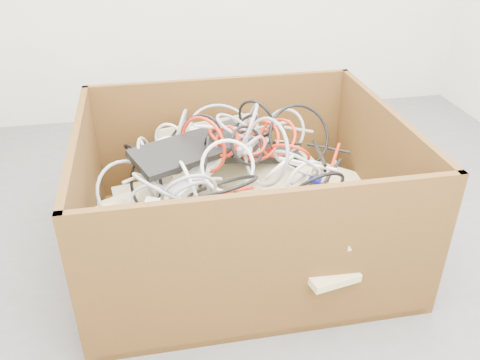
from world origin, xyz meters
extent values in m
plane|color=#525254|center=(0.00, 0.00, 0.00)|extent=(3.00, 3.00, 0.00)
cube|color=#422B10|center=(-0.17, 0.11, 0.01)|extent=(1.14, 0.95, 0.03)
cube|color=#422B10|center=(-0.17, 0.57, 0.27)|extent=(1.14, 0.02, 0.55)
cube|color=#422B10|center=(-0.17, -0.36, 0.27)|extent=(1.14, 0.03, 0.55)
cube|color=#422B10|center=(0.39, 0.11, 0.27)|extent=(0.03, 0.90, 0.55)
cube|color=#422B10|center=(-0.72, 0.11, 0.27)|extent=(0.02, 0.90, 0.55)
cube|color=#BCAC8C|center=(-0.17, 0.13, 0.08)|extent=(1.00, 0.87, 0.18)
cube|color=#BCAC8C|center=(-0.26, 0.06, 0.16)|extent=(0.72, 0.64, 0.20)
cube|color=beige|center=(-0.47, 0.21, 0.20)|extent=(0.48, 0.22, 0.16)
cube|color=beige|center=(0.17, 0.29, 0.22)|extent=(0.47, 0.29, 0.14)
cube|color=beige|center=(-0.01, -0.18, 0.22)|extent=(0.26, 0.48, 0.03)
cube|color=beige|center=(-0.47, -0.10, 0.25)|extent=(0.44, 0.41, 0.18)
cube|color=beige|center=(0.02, -0.15, 0.25)|extent=(0.38, 0.45, 0.18)
cube|color=beige|center=(-0.23, 0.47, 0.31)|extent=(0.46, 0.16, 0.17)
cube|color=beige|center=(-0.21, 0.02, 0.30)|extent=(0.33, 0.46, 0.18)
cube|color=beige|center=(-0.10, 0.17, 0.29)|extent=(0.44, 0.41, 0.15)
cube|color=black|center=(-0.14, 0.23, 0.36)|extent=(0.45, 0.17, 0.08)
cube|color=black|center=(-0.33, 0.13, 0.45)|extent=(0.48, 0.35, 0.07)
ellipsoid|color=beige|center=(-0.46, 0.13, 0.33)|extent=(0.11, 0.09, 0.03)
ellipsoid|color=beige|center=(0.04, 0.29, 0.34)|extent=(0.10, 0.11, 0.03)
ellipsoid|color=beige|center=(-0.28, -0.09, 0.31)|extent=(0.10, 0.07, 0.03)
ellipsoid|color=beige|center=(-0.16, 0.09, 0.45)|extent=(0.08, 0.11, 0.03)
ellipsoid|color=beige|center=(-0.29, 0.35, 0.41)|extent=(0.11, 0.10, 0.03)
ellipsoid|color=black|center=(0.06, -0.17, 0.30)|extent=(0.11, 0.10, 0.03)
ellipsoid|color=black|center=(-0.26, 0.44, 0.32)|extent=(0.11, 0.11, 0.03)
cube|color=white|center=(-0.35, 0.06, 0.36)|extent=(0.24, 0.22, 0.11)
cube|color=white|center=(-0.38, -0.10, 0.33)|extent=(0.30, 0.12, 0.10)
cube|color=#0B0BA8|center=(0.09, -0.01, 0.35)|extent=(0.06, 0.06, 0.03)
torus|color=red|center=(0.02, 0.13, 0.39)|extent=(0.22, 0.17, 0.17)
torus|color=black|center=(-0.52, 0.37, 0.30)|extent=(0.19, 0.25, 0.21)
torus|color=black|center=(-0.16, 0.05, 0.48)|extent=(0.18, 0.13, 0.17)
torus|color=silver|center=(-0.07, -0.07, 0.45)|extent=(0.13, 0.15, 0.13)
torus|color=gray|center=(-0.51, -0.09, 0.37)|extent=(0.17, 0.10, 0.15)
torus|color=black|center=(0.06, 0.16, 0.45)|extent=(0.27, 0.18, 0.21)
torus|color=silver|center=(-0.36, -0.02, 0.38)|extent=(0.07, 0.25, 0.25)
torus|color=gray|center=(-0.14, 0.27, 0.41)|extent=(0.17, 0.21, 0.14)
torus|color=black|center=(-0.51, 0.12, 0.33)|extent=(0.15, 0.25, 0.27)
torus|color=red|center=(-0.13, 0.09, 0.47)|extent=(0.15, 0.14, 0.08)
torus|color=gray|center=(-0.20, 0.37, 0.40)|extent=(0.26, 0.23, 0.14)
torus|color=red|center=(-0.22, 0.10, 0.48)|extent=(0.11, 0.15, 0.13)
torus|color=black|center=(0.03, -0.15, 0.39)|extent=(0.29, 0.17, 0.26)
torus|color=red|center=(-0.02, 0.16, 0.45)|extent=(0.19, 0.19, 0.13)
torus|color=gray|center=(0.01, -0.01, 0.43)|extent=(0.18, 0.18, 0.19)
torus|color=gray|center=(-0.10, -0.01, 0.48)|extent=(0.15, 0.29, 0.28)
torus|color=gray|center=(-0.13, 0.17, 0.48)|extent=(0.12, 0.29, 0.29)
torus|color=gray|center=(-0.36, 0.39, 0.40)|extent=(0.09, 0.26, 0.26)
torus|color=silver|center=(0.03, -0.04, 0.37)|extent=(0.23, 0.10, 0.24)
torus|color=gray|center=(-0.37, -0.11, 0.41)|extent=(0.26, 0.12, 0.25)
torus|color=gray|center=(-0.18, 0.17, 0.50)|extent=(0.19, 0.21, 0.11)
torus|color=gray|center=(-0.47, -0.15, 0.35)|extent=(0.27, 0.22, 0.20)
torus|color=black|center=(-0.27, -0.13, 0.44)|extent=(0.31, 0.28, 0.17)
torus|color=gray|center=(-0.49, 0.15, 0.37)|extent=(0.09, 0.34, 0.33)
torus|color=black|center=(-0.31, 0.06, 0.43)|extent=(0.07, 0.26, 0.25)
torus|color=silver|center=(-0.41, 0.38, 0.37)|extent=(0.17, 0.11, 0.19)
torus|color=black|center=(-0.30, 0.18, 0.47)|extent=(0.21, 0.14, 0.19)
torus|color=black|center=(-0.06, 0.32, 0.46)|extent=(0.16, 0.13, 0.19)
torus|color=red|center=(-0.09, 0.17, 0.44)|extent=(0.22, 0.19, 0.16)
torus|color=red|center=(-0.23, 0.18, 0.46)|extent=(0.12, 0.15, 0.11)
torus|color=gray|center=(-0.38, -0.08, 0.38)|extent=(0.18, 0.13, 0.19)
torus|color=gray|center=(-0.57, 0.04, 0.35)|extent=(0.28, 0.19, 0.27)
torus|color=red|center=(-0.48, 0.29, 0.33)|extent=(0.14, 0.13, 0.15)
torus|color=silver|center=(-0.30, -0.17, 0.36)|extent=(0.06, 0.18, 0.18)
torus|color=gray|center=(0.04, 0.28, 0.41)|extent=(0.15, 0.23, 0.23)
torus|color=gray|center=(-0.47, -0.06, 0.42)|extent=(0.21, 0.25, 0.17)
torus|color=gray|center=(-0.14, 0.08, 0.46)|extent=(0.14, 0.13, 0.12)
torus|color=silver|center=(-0.24, -0.04, 0.46)|extent=(0.23, 0.12, 0.21)
torus|color=red|center=(-0.30, 0.12, 0.46)|extent=(0.18, 0.23, 0.28)
torus|color=black|center=(-0.14, 0.19, 0.48)|extent=(0.15, 0.18, 0.13)
torus|color=silver|center=(-0.44, 0.29, 0.37)|extent=(0.15, 0.13, 0.18)
cylinder|color=red|center=(-0.23, -0.12, 0.41)|extent=(0.15, 0.09, 0.05)
cylinder|color=black|center=(0.10, 0.04, 0.44)|extent=(0.07, 0.29, 0.07)
cylinder|color=red|center=(0.17, 0.05, 0.39)|extent=(0.15, 0.27, 0.02)
cylinder|color=silver|center=(-0.59, -0.20, 0.34)|extent=(0.16, 0.08, 0.02)
cylinder|color=silver|center=(-0.51, 0.12, 0.37)|extent=(0.15, 0.13, 0.03)
cylinder|color=gray|center=(0.15, 0.41, 0.35)|extent=(0.11, 0.08, 0.01)
cylinder|color=silver|center=(-0.21, 0.18, 0.49)|extent=(0.24, 0.09, 0.09)
cylinder|color=black|center=(-0.48, 0.20, 0.40)|extent=(0.15, 0.21, 0.07)
cylinder|color=black|center=(-0.18, -0.20, 0.40)|extent=(0.11, 0.17, 0.02)
cylinder|color=red|center=(-0.03, 0.37, 0.39)|extent=(0.05, 0.14, 0.06)
cylinder|color=red|center=(-0.41, 0.23, 0.38)|extent=(0.23, 0.16, 0.03)
cylinder|color=silver|center=(0.04, -0.03, 0.44)|extent=(0.17, 0.14, 0.02)
cylinder|color=gray|center=(-0.02, 0.28, 0.44)|extent=(0.18, 0.04, 0.03)
cylinder|color=gray|center=(-0.15, 0.28, 0.44)|extent=(0.06, 0.11, 0.05)
cylinder|color=black|center=(-0.02, 0.16, 0.43)|extent=(0.15, 0.14, 0.05)
cylinder|color=black|center=(0.11, 0.01, 0.41)|extent=(0.07, 0.18, 0.05)
cylinder|color=silver|center=(0.15, 0.03, 0.36)|extent=(0.13, 0.19, 0.05)
cylinder|color=silver|center=(-0.51, 0.39, 0.33)|extent=(0.05, 0.15, 0.04)
cylinder|color=black|center=(-0.29, 0.11, 0.44)|extent=(0.17, 0.02, 0.01)
cylinder|color=gray|center=(-0.20, -0.15, 0.40)|extent=(0.20, 0.05, 0.04)
cylinder|color=gray|center=(-0.12, 0.40, 0.37)|extent=(0.16, 0.18, 0.08)
cylinder|color=gray|center=(-0.08, 0.13, 0.43)|extent=(0.09, 0.13, 0.03)
cylinder|color=black|center=(0.22, 0.24, 0.34)|extent=(0.16, 0.10, 0.02)
cylinder|color=gray|center=(-0.27, 0.19, 0.44)|extent=(0.13, 0.10, 0.03)
cylinder|color=gray|center=(-0.32, -0.04, 0.41)|extent=(0.14, 0.08, 0.06)
cylinder|color=black|center=(-0.41, 0.29, 0.41)|extent=(0.09, 0.26, 0.04)
cylinder|color=black|center=(0.07, -0.13, 0.42)|extent=(0.18, 0.20, 0.05)
camera|label=1|loc=(-0.47, -1.46, 1.26)|focal=37.66mm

